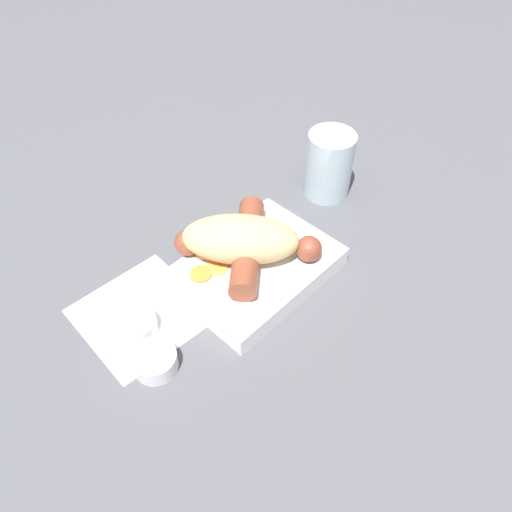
{
  "coord_description": "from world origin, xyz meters",
  "views": [
    {
      "loc": [
        -0.33,
        -0.31,
        0.53
      ],
      "look_at": [
        0.0,
        0.0,
        0.04
      ],
      "focal_mm": 35.0,
      "sensor_mm": 36.0,
      "label": 1
    }
  ],
  "objects": [
    {
      "name": "napkin",
      "position": [
        -0.15,
        0.06,
        0.0
      ],
      "size": [
        0.16,
        0.16,
        0.0
      ],
      "color": "white",
      "rests_on": "ground_plane"
    },
    {
      "name": "condiment_cup_near",
      "position": [
        -0.17,
        0.04,
        0.01
      ],
      "size": [
        0.05,
        0.05,
        0.02
      ],
      "color": "white",
      "rests_on": "ground_plane"
    },
    {
      "name": "food_tray",
      "position": [
        0.0,
        0.0,
        0.01
      ],
      "size": [
        0.21,
        0.15,
        0.03
      ],
      "color": "white",
      "rests_on": "ground_plane"
    },
    {
      "name": "condiment_cup_far",
      "position": [
        -0.19,
        -0.01,
        0.01
      ],
      "size": [
        0.05,
        0.05,
        0.02
      ],
      "color": "white",
      "rests_on": "ground_plane"
    },
    {
      "name": "ground_plane",
      "position": [
        0.0,
        0.0,
        0.0
      ],
      "size": [
        3.0,
        3.0,
        0.0
      ],
      "primitive_type": "plane",
      "color": "#4C4C51"
    },
    {
      "name": "bread_roll",
      "position": [
        -0.01,
        0.02,
        0.06
      ],
      "size": [
        0.16,
        0.17,
        0.06
      ],
      "color": "tan",
      "rests_on": "food_tray"
    },
    {
      "name": "pickled_veggies",
      "position": [
        -0.05,
        0.04,
        0.03
      ],
      "size": [
        0.06,
        0.06,
        0.0
      ],
      "color": "#F99E4C",
      "rests_on": "food_tray"
    },
    {
      "name": "drink_glass",
      "position": [
        0.21,
        0.04,
        0.05
      ],
      "size": [
        0.07,
        0.07,
        0.11
      ],
      "color": "silver",
      "rests_on": "ground_plane"
    },
    {
      "name": "sausage",
      "position": [
        0.0,
        0.02,
        0.05
      ],
      "size": [
        0.15,
        0.16,
        0.04
      ],
      "color": "brown",
      "rests_on": "food_tray"
    }
  ]
}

